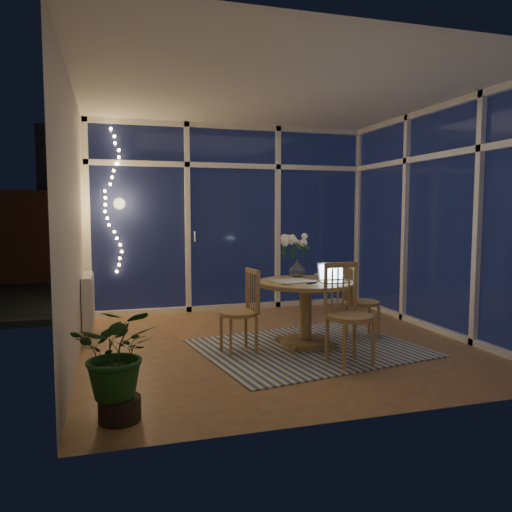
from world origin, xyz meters
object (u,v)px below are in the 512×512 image
at_px(chair_right, 363,301).
at_px(laptop, 335,272).
at_px(chair_left, 238,311).
at_px(flower_vase, 297,267).
at_px(dining_table, 305,314).
at_px(chair_front, 350,314).
at_px(potted_plant, 119,365).

xyz_separation_m(chair_right, laptop, (-0.47, -0.28, 0.36)).
xyz_separation_m(chair_left, laptop, (0.98, -0.10, 0.36)).
height_order(laptop, flower_vase, flower_vase).
relative_size(dining_table, chair_right, 1.19).
distance_m(laptop, flower_vase, 0.55).
xyz_separation_m(dining_table, laptop, (0.25, -0.16, 0.44)).
bearing_deg(chair_front, laptop, 73.46).
relative_size(chair_left, flower_vase, 4.01).
distance_m(flower_vase, potted_plant, 2.62).
relative_size(chair_left, chair_right, 1.01).
distance_m(chair_right, laptop, 0.65).
bearing_deg(flower_vase, chair_front, -84.57).
bearing_deg(dining_table, laptop, -32.35).
xyz_separation_m(chair_right, flower_vase, (-0.68, 0.23, 0.37)).
distance_m(chair_left, potted_plant, 1.75).
height_order(chair_right, chair_front, chair_front).
bearing_deg(chair_left, laptop, 76.68).
relative_size(chair_left, chair_front, 0.90).
distance_m(dining_table, chair_left, 0.74).
height_order(chair_left, flower_vase, flower_vase).
bearing_deg(chair_front, flower_vase, 89.79).
relative_size(dining_table, potted_plant, 1.31).
bearing_deg(flower_vase, chair_right, -18.63).
distance_m(chair_front, potted_plant, 2.13).
bearing_deg(chair_right, chair_left, 104.41).
xyz_separation_m(chair_left, chair_right, (1.45, 0.18, -0.00)).
bearing_deg(potted_plant, dining_table, 36.14).
relative_size(chair_right, chair_front, 0.89).
bearing_deg(chair_left, dining_table, 87.08).
bearing_deg(chair_front, chair_right, 49.69).
height_order(dining_table, potted_plant, potted_plant).
bearing_deg(dining_table, chair_left, -175.41).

